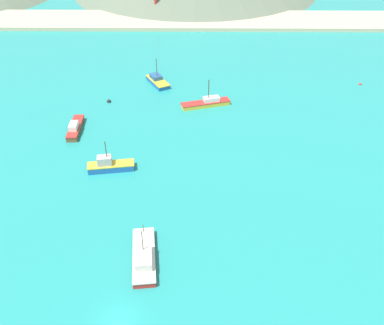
# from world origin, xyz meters

# --- Properties ---
(ground) EXTENTS (260.00, 280.00, 0.50)m
(ground) POSITION_xyz_m (0.00, 30.00, -0.25)
(ground) COLOR teal
(fishing_boat_0) EXTENTS (8.52, 3.56, 6.02)m
(fishing_boat_0) POSITION_xyz_m (-6.19, 30.82, 0.99)
(fishing_boat_0) COLOR #1E5BA8
(fishing_boat_0) RESTS_ON ground
(fishing_boat_1) EXTENTS (4.20, 10.54, 5.81)m
(fishing_boat_1) POSITION_xyz_m (2.12, 9.34, 0.88)
(fishing_boat_1) COLOR red
(fishing_boat_1) RESTS_ON ground
(fishing_boat_2) EXTENTS (2.58, 9.39, 2.34)m
(fishing_boat_2) POSITION_xyz_m (-15.49, 44.16, 0.82)
(fishing_boat_2) COLOR brown
(fishing_boat_2) RESTS_ON ground
(fishing_boat_4) EXTENTS (11.36, 5.56, 6.23)m
(fishing_boat_4) POSITION_xyz_m (11.61, 55.60, 0.72)
(fishing_boat_4) COLOR gold
(fishing_boat_4) RESTS_ON ground
(fishing_boat_7) EXTENTS (6.59, 8.68, 6.57)m
(fishing_boat_7) POSITION_xyz_m (-0.37, 67.04, 0.78)
(fishing_boat_7) COLOR #1E5BA8
(fishing_boat_7) RESTS_ON ground
(buoy_0) EXTENTS (0.68, 0.68, 0.68)m
(buoy_0) POSITION_xyz_m (49.81, 67.13, 0.12)
(buoy_0) COLOR red
(buoy_0) RESTS_ON ground
(buoy_1) EXTENTS (0.95, 0.95, 0.95)m
(buoy_1) POSITION_xyz_m (-10.80, 57.08, 0.17)
(buoy_1) COLOR #232328
(buoy_1) RESTS_ON ground
(beach_strip) EXTENTS (247.00, 19.81, 1.20)m
(beach_strip) POSITION_xyz_m (0.00, 116.04, 0.60)
(beach_strip) COLOR #C6B793
(beach_strip) RESTS_ON ground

